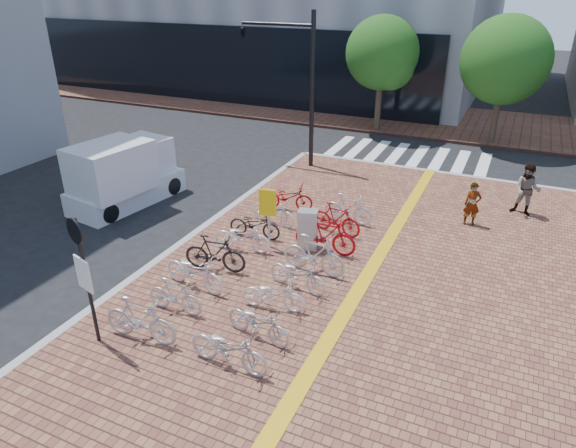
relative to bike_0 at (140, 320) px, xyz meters
The scene contains 28 objects.
ground 3.29m from the bike_0, 52.31° to the left, with size 120.00×120.00×0.00m, color black.
kerb_north 15.38m from the bike_0, 71.16° to the left, with size 14.00×0.25×0.15m, color gray.
far_sidewalk 23.63m from the bike_0, 85.24° to the left, with size 70.00×8.00×0.15m, color brown.
crosswalk 16.74m from the bike_0, 81.53° to the left, with size 7.50×4.00×0.01m.
street_trees 21.45m from the bike_0, 70.70° to the left, with size 16.20×4.60×6.35m.
bike_0 is the anchor object (origin of this frame).
bike_1 1.27m from the bike_0, 87.89° to the left, with size 0.44×1.55×0.93m, color silver.
bike_2 2.41m from the bike_0, 93.27° to the left, with size 0.68×1.94×1.02m, color white.
bike_3 3.42m from the bike_0, 91.94° to the left, with size 0.52×1.84×1.11m, color black.
bike_4 4.78m from the bike_0, 89.86° to the left, with size 0.63×1.81×0.95m, color white.
bike_5 5.72m from the bike_0, 90.59° to the left, with size 0.61×1.74×0.91m, color black.
bike_6 6.90m from the bike_0, 89.73° to the left, with size 0.62×1.77×0.93m, color white.
bike_7 8.17m from the bike_0, 90.07° to the left, with size 0.64×1.84×0.97m, color #AD0C0E.
bike_8 2.33m from the bike_0, ahead, with size 0.67×1.92×1.01m, color #B3B2B7.
bike_9 2.72m from the bike_0, 25.97° to the left, with size 0.61×1.75×0.92m, color #AEAEB3.
bike_10 3.29m from the bike_0, 46.91° to the left, with size 0.58×1.66×0.87m, color white.
bike_11 4.26m from the bike_0, 55.28° to the left, with size 0.62×1.76×0.93m, color silver.
bike_12 5.13m from the bike_0, 60.83° to the left, with size 0.54×1.92×1.15m, color silver.
bike_13 6.18m from the bike_0, 67.41° to the left, with size 0.55×1.94×1.16m, color #B10C15.
bike_14 7.43m from the bike_0, 72.40° to the left, with size 0.49×1.75×1.05m, color #B90D14.
bike_15 8.36m from the bike_0, 73.82° to the left, with size 0.49×1.73×1.04m, color silver.
pedestrian_a 11.45m from the bike_0, 57.41° to the left, with size 0.54×0.36×1.49m, color gray.
pedestrian_b 13.71m from the bike_0, 55.39° to the left, with size 0.90×0.70×1.86m, color #515466.
utility_box 6.02m from the bike_0, 72.81° to the left, with size 0.59×0.43×1.28m, color #B2B3B7.
yellow_sign 5.38m from the bike_0, 82.82° to the left, with size 0.53×0.18×1.95m.
notice_sign 1.77m from the bike_0, 152.22° to the right, with size 0.57×0.22×3.18m.
traffic_light_pole 13.80m from the bike_0, 101.21° to the left, with size 3.48×1.34×6.48m.
box_truck 8.80m from the bike_0, 132.73° to the left, with size 2.51×4.58×2.52m.
Camera 1 is at (5.14, -9.87, 7.84)m, focal length 32.00 mm.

